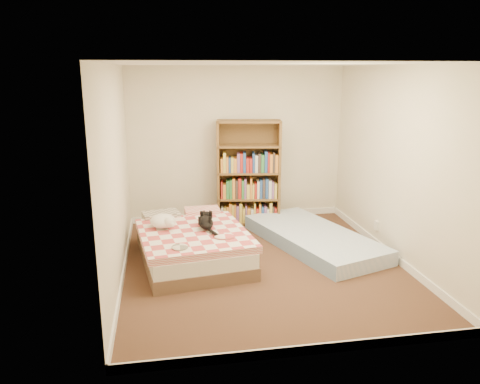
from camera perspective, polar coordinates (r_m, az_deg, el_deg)
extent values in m
cube|color=#492E1F|center=(6.11, 2.75, -8.84)|extent=(3.50, 4.00, 0.01)
cube|color=white|center=(5.60, 3.07, 15.33)|extent=(3.50, 4.00, 0.01)
cube|color=beige|center=(7.65, -0.36, 5.78)|extent=(3.50, 0.01, 2.50)
cube|color=beige|center=(3.86, 9.36, -3.41)|extent=(3.50, 0.01, 2.50)
cube|color=beige|center=(5.61, -14.83, 2.00)|extent=(0.01, 4.00, 2.50)
cube|color=beige|center=(6.33, 18.58, 3.13)|extent=(0.01, 4.00, 2.50)
cube|color=white|center=(7.92, -0.33, -2.84)|extent=(3.50, 0.02, 0.10)
cube|color=white|center=(4.39, 8.63, -18.43)|extent=(3.50, 0.02, 0.10)
cube|color=white|center=(5.98, -13.97, -9.27)|extent=(0.02, 4.00, 0.10)
cube|color=white|center=(6.66, 17.66, -7.04)|extent=(0.02, 4.00, 0.10)
cube|color=white|center=(6.91, 16.29, -3.93)|extent=(0.03, 0.09, 0.13)
cube|color=brown|center=(6.26, -5.83, -7.50)|extent=(1.50, 1.96, 0.16)
cube|color=silver|center=(6.19, -5.88, -6.03)|extent=(1.47, 1.92, 0.18)
cube|color=#C7494A|center=(6.15, -5.91, -4.84)|extent=(1.52, 1.65, 0.09)
cube|color=#696459|center=(6.77, -8.84, -2.84)|extent=(0.54, 0.38, 0.14)
cube|color=#C7494A|center=(6.80, -3.80, -2.62)|extent=(0.54, 0.38, 0.14)
cube|color=brown|center=(7.40, -2.62, 2.21)|extent=(0.09, 0.34, 1.68)
cube|color=brown|center=(7.58, 4.65, 2.47)|extent=(0.09, 0.34, 1.68)
cube|color=brown|center=(7.62, 0.84, 2.60)|extent=(1.00, 0.17, 1.68)
cube|color=brown|center=(7.69, 1.03, -3.62)|extent=(1.04, 0.48, 0.03)
cube|color=brown|center=(7.47, 1.06, 2.43)|extent=(1.04, 0.48, 0.03)
cube|color=brown|center=(7.34, 1.09, 8.60)|extent=(1.04, 0.48, 0.03)
cube|color=#7A9ECB|center=(6.80, 8.94, -5.59)|extent=(1.66, 2.44, 0.20)
ellipsoid|color=black|center=(6.13, -4.20, -3.72)|extent=(0.25, 0.46, 0.14)
sphere|color=black|center=(6.35, -4.40, -2.96)|extent=(0.15, 0.15, 0.13)
cone|color=black|center=(6.36, -4.79, -2.40)|extent=(0.05, 0.05, 0.05)
cone|color=black|center=(6.37, -4.10, -2.37)|extent=(0.05, 0.05, 0.05)
cylinder|color=black|center=(5.88, -2.84, -4.88)|extent=(0.08, 0.25, 0.05)
ellipsoid|color=silver|center=(6.20, -9.39, -3.50)|extent=(0.38, 0.41, 0.17)
sphere|color=silver|center=(6.09, -8.45, -3.61)|extent=(0.16, 0.16, 0.14)
sphere|color=silver|center=(6.05, -7.95, -3.87)|extent=(0.07, 0.07, 0.06)
sphere|color=silver|center=(6.27, -10.72, -3.54)|extent=(0.09, 0.09, 0.08)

